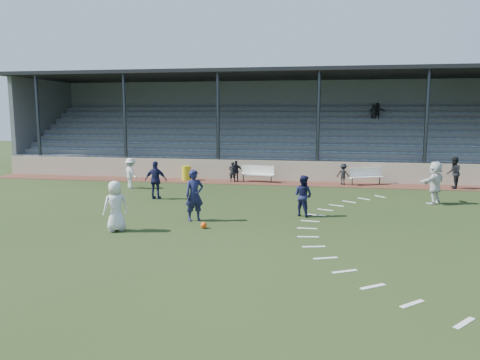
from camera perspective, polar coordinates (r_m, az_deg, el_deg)
name	(u,v)px	position (r m, az deg, el deg)	size (l,w,h in m)	color
ground	(228,225)	(17.02, -1.49, -5.52)	(90.00, 90.00, 0.00)	#213114
cinder_track	(264,183)	(27.20, 2.97, -0.32)	(34.00, 2.00, 0.02)	#4F291F
retaining_wall	(266,170)	(28.16, 3.25, 1.17)	(34.00, 0.18, 1.20)	beige
bench_left	(258,172)	(27.45, 2.15, 0.97)	(2.04, 0.74, 0.95)	white
bench_right	(366,175)	(27.31, 15.11, 0.65)	(1.99, 1.24, 0.95)	white
trash_bin	(186,173)	(28.25, -6.56, 0.85)	(0.54, 0.54, 0.86)	gold
football	(204,225)	(16.58, -4.44, -5.52)	(0.23, 0.23, 0.23)	#E94D0D
player_white_lead	(116,206)	(16.56, -14.93, -3.09)	(0.85, 0.56, 1.75)	silver
player_navy_lead	(194,195)	(17.61, -5.58, -1.87)	(0.71, 0.46, 1.94)	#16183D
player_navy_mid	(303,196)	(18.54, 7.70, -1.90)	(0.79, 0.61, 1.62)	#16183D
player_white_wing	(131,173)	(25.81, -13.17, 0.81)	(1.05, 0.61, 1.63)	silver
player_navy_wing	(156,180)	(22.33, -10.22, -0.02)	(1.05, 0.44, 1.79)	#16183D
player_white_back	(435,182)	(22.60, 22.66, -0.28)	(1.77, 0.56, 1.91)	silver
official	(454,173)	(27.39, 24.61, 0.81)	(0.83, 0.64, 1.70)	black
sub_left_near	(232,172)	(27.38, -0.92, 1.01)	(0.43, 0.28, 1.18)	black
sub_left_far	(236,171)	(27.49, -0.46, 1.10)	(0.73, 0.30, 1.24)	black
sub_right	(343,174)	(26.93, 12.48, 0.71)	(0.77, 0.44, 1.19)	black
grandstand	(275,139)	(32.68, 4.28, 4.96)	(34.60, 9.00, 6.61)	slate
penalty_arc	(344,230)	(16.71, 12.57, -5.96)	(3.89, 14.63, 0.01)	silver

